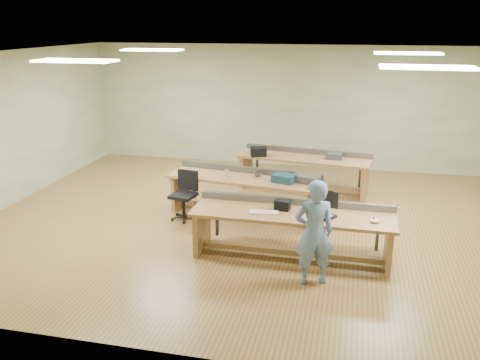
# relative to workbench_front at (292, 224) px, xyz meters

# --- Properties ---
(floor) EXTENTS (10.00, 10.00, 0.00)m
(floor) POSITION_rel_workbench_front_xyz_m (-0.80, 1.28, -0.56)
(floor) COLOR olive
(floor) RESTS_ON ground
(ceiling) EXTENTS (10.00, 10.00, 0.00)m
(ceiling) POSITION_rel_workbench_front_xyz_m (-0.80, 1.28, 2.44)
(ceiling) COLOR silver
(ceiling) RESTS_ON wall_back
(wall_back) EXTENTS (10.00, 0.04, 3.00)m
(wall_back) POSITION_rel_workbench_front_xyz_m (-0.80, 5.28, 0.94)
(wall_back) COLOR #A9BA8D
(wall_back) RESTS_ON floor
(wall_front) EXTENTS (10.00, 0.04, 3.00)m
(wall_front) POSITION_rel_workbench_front_xyz_m (-0.80, -2.72, 0.94)
(wall_front) COLOR #A9BA8D
(wall_front) RESTS_ON floor
(wall_left) EXTENTS (0.04, 8.00, 3.00)m
(wall_left) POSITION_rel_workbench_front_xyz_m (-5.80, 1.28, 0.94)
(wall_left) COLOR #A9BA8D
(wall_left) RESTS_ON floor
(fluor_panels) EXTENTS (6.20, 3.50, 0.03)m
(fluor_panels) POSITION_rel_workbench_front_xyz_m (-0.80, 1.28, 2.41)
(fluor_panels) COLOR white
(fluor_panels) RESTS_ON ceiling
(workbench_front) EXTENTS (3.09, 0.85, 0.86)m
(workbench_front) POSITION_rel_workbench_front_xyz_m (0.00, 0.00, 0.00)
(workbench_front) COLOR #91613D
(workbench_front) RESTS_ON floor
(workbench_mid) EXTENTS (2.94, 1.15, 0.86)m
(workbench_mid) POSITION_rel_workbench_front_xyz_m (-1.11, 1.61, -0.00)
(workbench_mid) COLOR #91613D
(workbench_mid) RESTS_ON floor
(workbench_back) EXTENTS (2.90, 1.13, 0.86)m
(workbench_back) POSITION_rel_workbench_front_xyz_m (-0.17, 3.34, -0.01)
(workbench_back) COLOR #91613D
(workbench_back) RESTS_ON floor
(person) EXTENTS (0.65, 0.53, 1.52)m
(person) POSITION_rel_workbench_front_xyz_m (0.39, -0.74, 0.20)
(person) COLOR slate
(person) RESTS_ON floor
(laptop_base) EXTENTS (0.42, 0.40, 0.04)m
(laptop_base) POSITION_rel_workbench_front_xyz_m (0.47, -0.10, 0.21)
(laptop_base) COLOR black
(laptop_base) RESTS_ON workbench_front
(laptop_screen) EXTENTS (0.29, 0.18, 0.26)m
(laptop_screen) POSITION_rel_workbench_front_xyz_m (0.53, 0.01, 0.45)
(laptop_screen) COLOR black
(laptop_screen) RESTS_ON laptop_base
(keyboard) EXTENTS (0.46, 0.20, 0.03)m
(keyboard) POSITION_rel_workbench_front_xyz_m (-0.42, -0.14, 0.20)
(keyboard) COLOR white
(keyboard) RESTS_ON workbench_front
(trackball_mouse) EXTENTS (0.16, 0.18, 0.07)m
(trackball_mouse) POSITION_rel_workbench_front_xyz_m (1.21, -0.14, 0.22)
(trackball_mouse) COLOR white
(trackball_mouse) RESTS_ON workbench_front
(camera_bag) EXTENTS (0.25, 0.18, 0.16)m
(camera_bag) POSITION_rel_workbench_front_xyz_m (-0.17, 0.06, 0.27)
(camera_bag) COLOR black
(camera_bag) RESTS_ON workbench_front
(task_chair) EXTENTS (0.56, 0.56, 0.90)m
(task_chair) POSITION_rel_workbench_front_xyz_m (-2.15, 1.17, -0.23)
(task_chair) COLOR black
(task_chair) RESTS_ON floor
(parts_bin_teal) EXTENTS (0.46, 0.39, 0.14)m
(parts_bin_teal) POSITION_rel_workbench_front_xyz_m (-0.34, 1.48, 0.26)
(parts_bin_teal) COLOR #13323E
(parts_bin_teal) RESTS_ON workbench_mid
(parts_bin_grey) EXTENTS (0.54, 0.42, 0.13)m
(parts_bin_grey) POSITION_rel_workbench_front_xyz_m (0.05, 1.56, 0.25)
(parts_bin_grey) COLOR #313133
(parts_bin_grey) RESTS_ON workbench_mid
(mug) EXTENTS (0.15, 0.15, 0.09)m
(mug) POSITION_rel_workbench_front_xyz_m (-0.87, 1.69, 0.23)
(mug) COLOR #313133
(mug) RESTS_ON workbench_mid
(drinks_can) EXTENTS (0.09, 0.09, 0.13)m
(drinks_can) POSITION_rel_workbench_front_xyz_m (-1.43, 1.55, 0.25)
(drinks_can) COLOR silver
(drinks_can) RESTS_ON workbench_mid
(storage_box_back) EXTENTS (0.39, 0.33, 0.19)m
(storage_box_back) POSITION_rel_workbench_front_xyz_m (-1.15, 3.20, 0.28)
(storage_box_back) COLOR black
(storage_box_back) RESTS_ON workbench_back
(tray_back) EXTENTS (0.32, 0.24, 0.13)m
(tray_back) POSITION_rel_workbench_front_xyz_m (0.47, 3.31, 0.25)
(tray_back) COLOR #313133
(tray_back) RESTS_ON workbench_back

